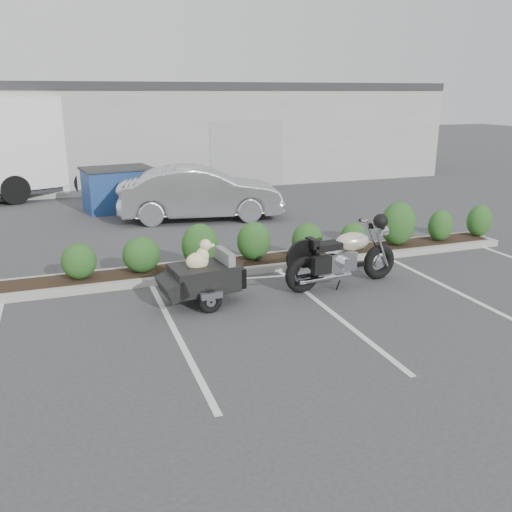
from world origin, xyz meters
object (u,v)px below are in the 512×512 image
object	(u,v)px
sedan	(200,193)
dumpster	(117,189)
delivery_truck	(5,151)
pet_trailer	(203,277)
motorcycle	(343,257)

from	to	relation	value
sedan	dumpster	bearing A→B (deg)	55.75
sedan	delivery_truck	world-z (taller)	delivery_truck
pet_trailer	dumpster	xyz separation A→B (m)	(-0.54, 8.68, 0.19)
motorcycle	dumpster	bearing A→B (deg)	105.07
pet_trailer	motorcycle	bearing A→B (deg)	-6.32
motorcycle	delivery_truck	size ratio (longest dim) A/B	0.32
motorcycle	dumpster	size ratio (longest dim) A/B	1.10
dumpster	delivery_truck	world-z (taller)	delivery_truck
sedan	dumpster	world-z (taller)	sedan
pet_trailer	dumpster	bearing A→B (deg)	87.70
sedan	motorcycle	bearing A→B (deg)	-160.22
sedan	delivery_truck	size ratio (longest dim) A/B	0.60
motorcycle	delivery_truck	xyz separation A→B (m)	(-6.74, 12.09, 1.10)
pet_trailer	dumpster	size ratio (longest dim) A/B	0.88
sedan	pet_trailer	bearing A→B (deg)	175.89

